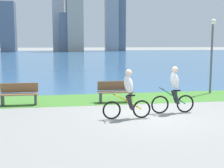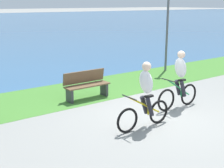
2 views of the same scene
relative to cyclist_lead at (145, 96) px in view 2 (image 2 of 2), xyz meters
The scene contains 6 objects.
ground_plane 1.25m from the cyclist_lead, 27.64° to the left, with size 300.00×300.00×0.00m, color gray.
grass_strip_bayside 3.90m from the cyclist_lead, 77.38° to the left, with size 120.00×2.81×0.01m, color #478433.
cyclist_lead is the anchor object (origin of this frame).
cyclist_trailing 1.89m from the cyclist_lead, 16.67° to the left, with size 1.61×0.52×1.70m.
bench_near_path 2.94m from the cyclist_lead, 88.23° to the left, with size 1.50×0.47×0.90m.
lamppost_tall 7.03m from the cyclist_lead, 40.26° to the left, with size 0.28×0.28×3.69m.
Camera 2 is at (-5.67, -5.74, 3.02)m, focal length 49.31 mm.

